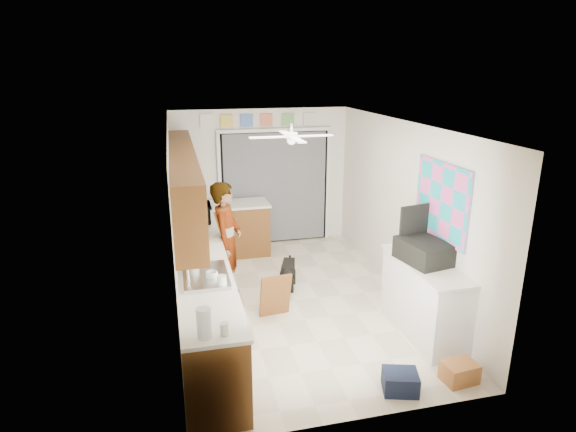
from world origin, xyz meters
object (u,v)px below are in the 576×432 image
navy_crate (400,382)px  cup (212,276)px  man (227,241)px  cardboard_box (459,372)px  microwave (199,213)px  paper_towel_roll (204,323)px  soap_bottle (194,254)px  dog (288,274)px  suitcase (424,251)px

navy_crate → cup: bearing=148.1°
man → cardboard_box: bearing=-121.7°
microwave → cup: 2.18m
navy_crate → cardboard_box: bearing=0.0°
cup → cardboard_box: (2.47, -1.11, -0.88)m
cardboard_box → paper_towel_roll: bearing=-178.9°
soap_bottle → navy_crate: (1.96, -1.57, -0.99)m
microwave → dog: 1.64m
soap_bottle → man: (0.50, 0.99, -0.24)m
microwave → suitcase: size_ratio=0.77×
soap_bottle → cup: 0.50m
cup → suitcase: suitcase is taller
microwave → cardboard_box: size_ratio=1.36×
suitcase → dog: size_ratio=1.06×
cardboard_box → microwave: bearing=126.9°
soap_bottle → navy_crate: bearing=-38.7°
man → dog: size_ratio=2.90×
navy_crate → man: 3.05m
navy_crate → man: man is taller
microwave → man: (0.33, -0.73, -0.22)m
paper_towel_roll → cardboard_box: size_ratio=0.80×
soap_bottle → suitcase: soap_bottle is taller
navy_crate → suitcase: bearing=54.6°
cup → dog: (1.23, 1.51, -0.76)m
dog → man: bearing=-156.5°
microwave → soap_bottle: 1.73m
microwave → paper_towel_roll: paper_towel_roll is taller
microwave → suitcase: bearing=-132.9°
cup → paper_towel_roll: paper_towel_roll is taller
soap_bottle → paper_towel_roll: (0.01, -1.62, -0.01)m
cup → man: bearing=77.4°
suitcase → navy_crate: 1.62m
microwave → man: 0.83m
paper_towel_roll → man: bearing=79.4°
cup → paper_towel_roll: bearing=-98.2°
microwave → cup: microwave is taller
soap_bottle → cup: soap_bottle is taller
navy_crate → dog: dog is taller
microwave → navy_crate: 3.87m
man → paper_towel_roll: bearing=-172.4°
soap_bottle → dog: bearing=36.8°
man → soap_bottle: bearing=171.6°
paper_towel_roll → suitcase: size_ratio=0.45×
cardboard_box → soap_bottle: bearing=149.3°
suitcase → navy_crate: (-0.75, -1.06, -0.97)m
cardboard_box → man: (-2.15, 2.56, 0.75)m
cardboard_box → dog: 2.91m
microwave → soap_bottle: bearing=172.8°
cardboard_box → navy_crate: 0.68m
paper_towel_roll → microwave: bearing=87.2°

